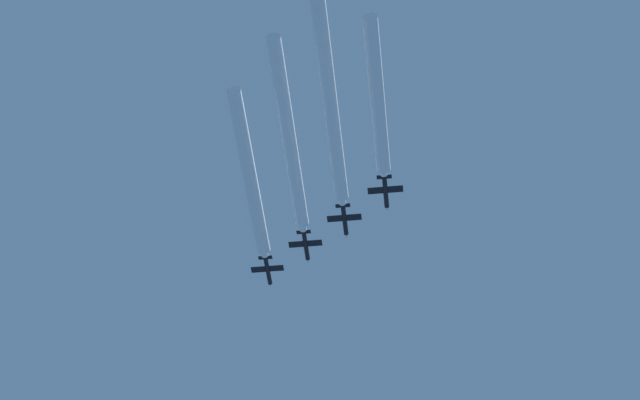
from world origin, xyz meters
The scene contains 8 objects.
jet_lead centered at (-16.98, 15.25, 230.27)m, with size 8.87×12.92×3.10m.
jet_second_echelon centered at (-5.58, 5.85, 229.30)m, with size 8.87×12.92×3.10m.
jet_third_echelon centered at (5.62, -4.46, 227.18)m, with size 8.87×12.92×3.10m.
jet_fourth_echelon centered at (16.76, -14.28, 225.87)m, with size 8.87×12.92×3.10m.
smoke_trail_lead centered at (-16.98, -18.56, 230.24)m, with size 3.50×55.87×3.50m.
smoke_trail_second_echelon centered at (-5.58, -30.66, 229.27)m, with size 3.50×61.27×3.50m.
smoke_trail_third_echelon centered at (5.62, -41.22, 227.15)m, with size 3.50×61.77×3.50m.
smoke_trail_fourth_echelon centered at (16.76, -43.49, 225.84)m, with size 3.50×46.65×3.50m.
Camera 1 is at (21.28, -218.99, 1.39)m, focal length 68.22 mm.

